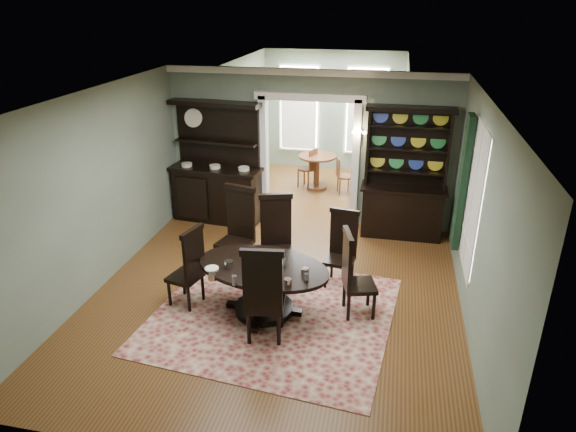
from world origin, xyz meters
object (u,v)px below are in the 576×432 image
welsh_dresser (404,191)px  parlor_table (317,167)px  sideboard (217,180)px  dining_table (263,280)px

welsh_dresser → parlor_table: 2.94m
sideboard → welsh_dresser: (3.63, 0.01, 0.05)m
sideboard → welsh_dresser: size_ratio=0.98×
sideboard → welsh_dresser: 3.63m
parlor_table → dining_table: bearing=-89.4°
dining_table → sideboard: sideboard is taller
dining_table → parlor_table: (-0.05, 5.25, 0.00)m
dining_table → parlor_table: bearing=101.5°
welsh_dresser → parlor_table: bearing=132.1°
sideboard → parlor_table: bearing=58.1°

